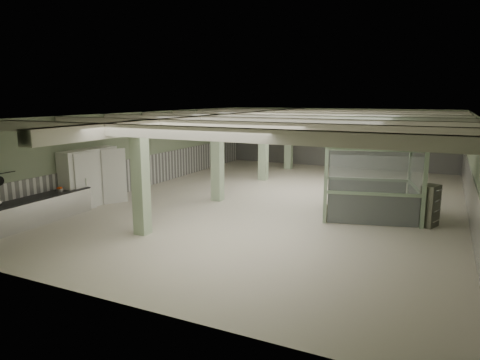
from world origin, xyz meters
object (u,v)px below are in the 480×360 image
at_px(prep_counter, 27,213).
at_px(filing_cabinet, 430,206).
at_px(walkin_cooler, 90,176).
at_px(guard_booth, 371,166).

relative_size(prep_counter, filing_cabinet, 3.51).
relative_size(walkin_cooler, filing_cabinet, 1.83).
xyz_separation_m(prep_counter, walkin_cooler, (-0.08, 3.00, 0.73)).
bearing_deg(walkin_cooler, guard_booth, 17.96).
bearing_deg(prep_counter, walkin_cooler, 91.60).
distance_m(walkin_cooler, filing_cabinet, 12.63).
relative_size(walkin_cooler, guard_booth, 0.65).
bearing_deg(prep_counter, guard_booth, 31.88).
height_order(walkin_cooler, filing_cabinet, walkin_cooler).
bearing_deg(guard_booth, prep_counter, -162.10).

